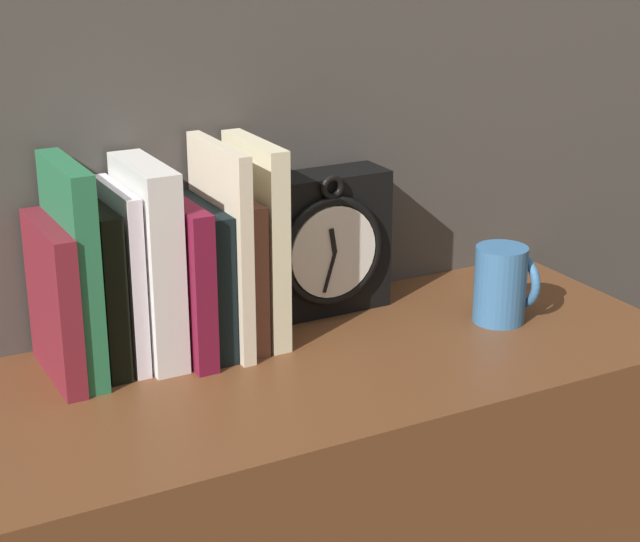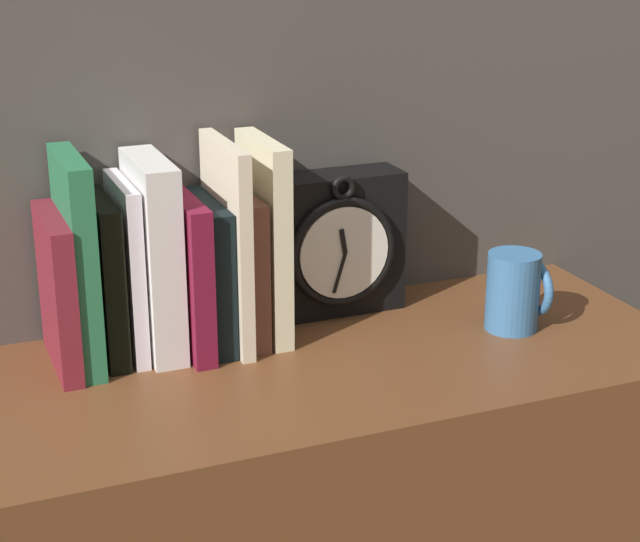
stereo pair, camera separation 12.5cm
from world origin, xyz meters
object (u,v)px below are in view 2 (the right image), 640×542
at_px(book_slot2_black, 105,278).
at_px(book_slot7_cream, 227,243).
at_px(clock, 333,244).
at_px(book_slot5_maroon, 187,273).
at_px(book_slot8_brown, 243,265).
at_px(book_slot9_cream, 264,238).
at_px(book_slot6_black, 208,272).
at_px(mug, 517,292).
at_px(book_slot0_maroon, 57,292).
at_px(book_slot1_green, 77,261).
at_px(book_slot4_white, 154,256).
at_px(book_slot3_white, 127,268).

height_order(book_slot2_black, book_slot7_cream, book_slot7_cream).
xyz_separation_m(clock, book_slot5_maroon, (-0.21, -0.04, 0.00)).
height_order(book_slot8_brown, book_slot9_cream, book_slot9_cream).
distance_m(book_slot2_black, book_slot5_maroon, 0.10).
xyz_separation_m(book_slot8_brown, book_slot9_cream, (0.03, 0.00, 0.03)).
xyz_separation_m(book_slot6_black, mug, (0.38, -0.11, -0.04)).
distance_m(book_slot2_black, book_slot9_cream, 0.20).
bearing_deg(book_slot0_maroon, book_slot9_cream, 1.05).
distance_m(book_slot6_black, book_slot8_brown, 0.05).
relative_size(clock, book_slot1_green, 0.78).
xyz_separation_m(book_slot4_white, book_slot9_cream, (0.14, -0.00, 0.01)).
relative_size(book_slot2_black, book_slot5_maroon, 1.02).
bearing_deg(book_slot4_white, book_slot0_maroon, -177.45).
bearing_deg(book_slot5_maroon, book_slot4_white, 168.16).
xyz_separation_m(clock, book_slot4_white, (-0.25, -0.03, 0.03)).
bearing_deg(mug, book_slot6_black, 163.51).
bearing_deg(book_slot9_cream, book_slot2_black, 178.68).
bearing_deg(book_slot2_black, book_slot5_maroon, -7.03).
xyz_separation_m(book_slot3_white, mug, (0.47, -0.12, -0.06)).
bearing_deg(book_slot3_white, book_slot8_brown, -2.33).
distance_m(book_slot4_white, book_slot7_cream, 0.09).
height_order(book_slot2_black, mug, book_slot2_black).
height_order(book_slot5_maroon, mug, book_slot5_maroon).
distance_m(book_slot0_maroon, book_slot9_cream, 0.26).
distance_m(book_slot4_white, book_slot8_brown, 0.11).
height_order(book_slot2_black, book_slot8_brown, book_slot2_black).
distance_m(clock, book_slot3_white, 0.28).
bearing_deg(book_slot3_white, book_slot9_cream, -1.76).
relative_size(book_slot3_white, book_slot5_maroon, 1.12).
relative_size(book_slot1_green, book_slot5_maroon, 1.31).
bearing_deg(mug, book_slot8_brown, 161.21).
bearing_deg(book_slot7_cream, book_slot4_white, 175.14).
bearing_deg(book_slot7_cream, book_slot8_brown, 17.09).
bearing_deg(book_slot0_maroon, book_slot7_cream, -0.67).
relative_size(book_slot0_maroon, book_slot7_cream, 0.73).
height_order(book_slot3_white, mug, book_slot3_white).
height_order(book_slot1_green, book_slot4_white, book_slot1_green).
relative_size(book_slot7_cream, book_slot9_cream, 1.01).
xyz_separation_m(book_slot0_maroon, book_slot4_white, (0.12, 0.01, 0.03)).
relative_size(clock, book_slot8_brown, 1.04).
bearing_deg(clock, book_slot1_green, -174.00).
bearing_deg(book_slot1_green, book_slot3_white, 7.54).
bearing_deg(book_slot6_black, book_slot1_green, -179.70).
height_order(clock, book_slot0_maroon, clock).
relative_size(clock, book_slot6_black, 1.07).
relative_size(book_slot0_maroon, book_slot3_white, 0.86).
xyz_separation_m(book_slot1_green, book_slot5_maroon, (0.13, -0.00, -0.03)).
xyz_separation_m(clock, book_slot7_cream, (-0.16, -0.04, 0.03)).
bearing_deg(mug, clock, 143.02).
height_order(book_slot2_black, book_slot4_white, book_slot4_white).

